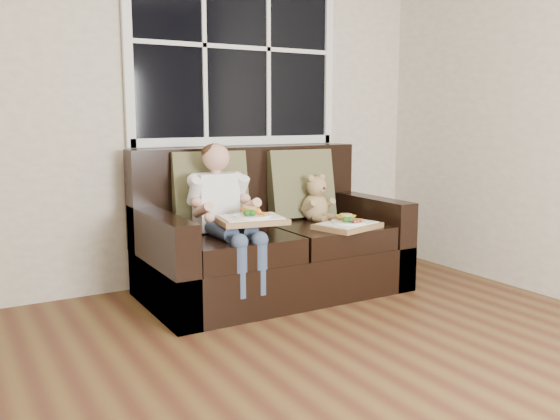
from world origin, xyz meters
TOP-DOWN VIEW (x-y plane):
  - window_back at (0.73, 2.48)m, footprint 1.62×0.04m
  - loveseat at (0.73, 2.02)m, footprint 1.70×0.92m
  - pillow_left at (0.38, 2.17)m, footprint 0.52×0.29m
  - pillow_right at (1.08, 2.17)m, footprint 0.50×0.26m
  - child at (0.34, 1.90)m, footprint 0.38×0.59m
  - teddy_bear at (1.11, 2.01)m, footprint 0.21×0.26m
  - tray_left at (0.43, 1.68)m, footprint 0.44×0.36m
  - tray_right at (1.12, 1.66)m, footprint 0.46×0.39m

SIDE VIEW (x-z plane):
  - loveseat at x=0.73m, z-range -0.17..0.79m
  - tray_right at x=1.12m, z-range 0.43..0.52m
  - tray_left at x=0.43m, z-range 0.53..0.62m
  - teddy_bear at x=1.11m, z-range 0.42..0.75m
  - child at x=0.34m, z-range 0.21..1.07m
  - pillow_right at x=1.08m, z-range 0.44..0.94m
  - pillow_left at x=0.38m, z-range 0.44..0.95m
  - window_back at x=0.73m, z-range 0.96..2.33m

